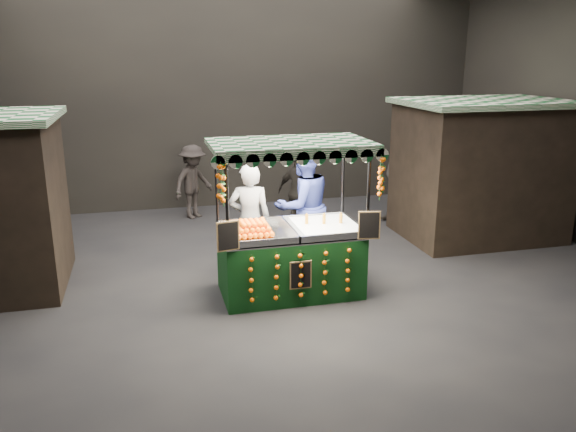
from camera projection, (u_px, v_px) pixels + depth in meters
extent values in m
plane|color=black|center=(270.00, 286.00, 8.70)|extent=(12.00, 12.00, 0.00)
cube|color=black|center=(220.00, 96.00, 12.67)|extent=(12.00, 0.10, 5.00)
cube|color=black|center=(451.00, 216.00, 3.35)|extent=(12.00, 0.10, 5.00)
cube|color=black|center=(479.00, 172.00, 10.79)|extent=(2.80, 2.00, 2.50)
cube|color=#0F481E|center=(486.00, 102.00, 10.43)|extent=(3.00, 2.20, 0.10)
cube|color=black|center=(290.00, 263.00, 8.36)|extent=(2.00, 1.09, 0.91)
cube|color=silver|center=(290.00, 233.00, 8.23)|extent=(2.00, 1.09, 0.04)
cylinder|color=black|center=(228.00, 238.00, 7.47)|extent=(0.05, 0.05, 2.18)
cylinder|color=black|center=(367.00, 227.00, 7.93)|extent=(0.05, 0.05, 2.18)
cylinder|color=black|center=(218.00, 217.00, 8.43)|extent=(0.05, 0.05, 2.18)
cylinder|color=black|center=(342.00, 208.00, 8.89)|extent=(0.05, 0.05, 2.18)
cube|color=#0F481E|center=(290.00, 144.00, 7.87)|extent=(2.22, 1.32, 0.07)
cube|color=silver|center=(326.00, 226.00, 8.34)|extent=(0.89, 0.98, 0.07)
cube|color=black|center=(228.00, 236.00, 7.41)|extent=(0.31, 0.09, 0.40)
cube|color=black|center=(369.00, 225.00, 7.87)|extent=(0.31, 0.09, 0.40)
cube|color=black|center=(301.00, 275.00, 7.80)|extent=(0.31, 0.02, 0.40)
imported|color=gray|center=(250.00, 220.00, 8.93)|extent=(0.73, 0.56, 1.80)
imported|color=navy|center=(303.00, 206.00, 9.24)|extent=(1.18, 1.03, 2.06)
imported|color=black|center=(405.00, 178.00, 11.67)|extent=(1.18, 1.17, 1.92)
imported|color=black|center=(300.00, 193.00, 11.02)|extent=(0.97, 0.96, 1.65)
imported|color=#292321|center=(193.00, 182.00, 12.12)|extent=(1.16, 1.09, 1.57)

